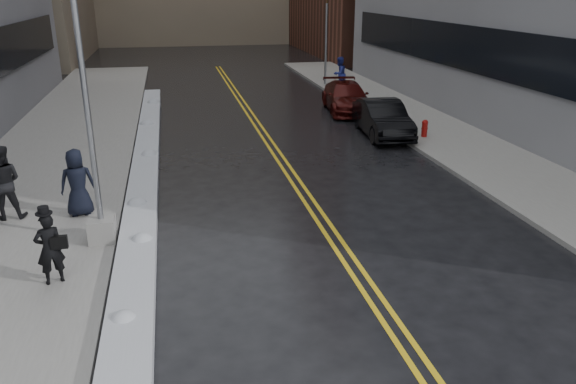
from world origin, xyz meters
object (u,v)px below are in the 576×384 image
fire_hydrant (425,127)px  pedestrian_fedora (50,249)px  pedestrian_c (77,183)px  pedestrian_b (2,182)px  lamppost (92,149)px  pedestrian_east (339,74)px  traffic_signal (326,32)px  car_black (383,119)px  car_maroon (346,97)px

fire_hydrant → pedestrian_fedora: pedestrian_fedora is taller
pedestrian_c → fire_hydrant: bearing=-162.0°
pedestrian_fedora → pedestrian_b: pedestrian_b is taller
lamppost → pedestrian_east: (11.98, 19.45, -1.37)m
pedestrian_b → pedestrian_east: (14.68, 17.37, -0.02)m
traffic_signal → car_black: traffic_signal is taller
car_black → lamppost: bearing=-135.6°
lamppost → car_maroon: bearing=52.8°
lamppost → pedestrian_b: lamppost is taller
pedestrian_b → car_maroon: bearing=-141.9°
car_black → car_maroon: car_black is taller
fire_hydrant → pedestrian_fedora: 16.49m
lamppost → pedestrian_east: bearing=58.4°
car_maroon → traffic_signal: bearing=89.7°
fire_hydrant → pedestrian_fedora: size_ratio=0.46×
fire_hydrant → traffic_signal: traffic_signal is taller
traffic_signal → car_black: size_ratio=1.29×
pedestrian_east → lamppost: bearing=23.0°
car_maroon → pedestrian_east: bearing=84.3°
pedestrian_c → car_black: size_ratio=0.40×
lamppost → fire_hydrant: bearing=33.0°
traffic_signal → car_maroon: (-1.00, -7.78, -2.66)m
car_maroon → pedestrian_b: bearing=-131.0°
lamppost → pedestrian_c: 2.51m
pedestrian_east → car_maroon: pedestrian_east is taller
fire_hydrant → car_black: (-1.50, 1.03, 0.22)m
traffic_signal → pedestrian_b: 24.74m
car_maroon → fire_hydrant: bearing=-69.4°
pedestrian_fedora → car_black: 16.01m
fire_hydrant → car_maroon: car_maroon is taller
lamppost → pedestrian_c: size_ratio=4.04×
pedestrian_c → car_maroon: (11.56, 12.32, -0.35)m
car_black → car_maroon: 5.19m
car_black → traffic_signal: bearing=90.0°
pedestrian_b → car_black: pedestrian_b is taller
pedestrian_b → car_maroon: pedestrian_b is taller
traffic_signal → pedestrian_fedora: traffic_signal is taller
fire_hydrant → pedestrian_b: pedestrian_b is taller
fire_hydrant → traffic_signal: 14.30m
pedestrian_b → car_maroon: size_ratio=0.40×
fire_hydrant → pedestrian_east: 11.47m
traffic_signal → pedestrian_east: size_ratio=2.97×
pedestrian_b → traffic_signal: bearing=-129.9°
pedestrian_c → car_maroon: pedestrian_c is taller
car_black → pedestrian_fedora: bearing=-132.1°
pedestrian_east → car_black: size_ratio=0.43×
pedestrian_c → car_black: (11.56, 7.13, -0.32)m
pedestrian_b → pedestrian_c: 1.95m
pedestrian_c → pedestrian_east: pedestrian_east is taller
fire_hydrant → traffic_signal: (-0.50, 14.00, 2.85)m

